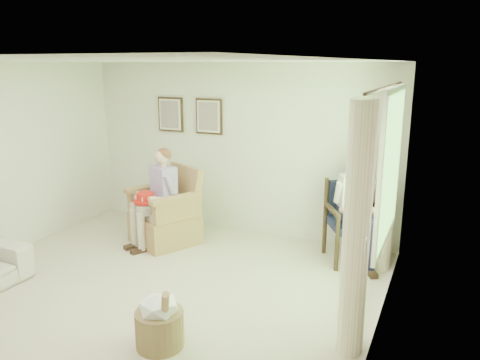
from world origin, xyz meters
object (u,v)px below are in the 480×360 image
at_px(wood_armchair, 356,218).
at_px(person_wicker, 159,191).
at_px(person_dark, 354,203).
at_px(red_hat, 145,198).
at_px(hatbox, 159,321).
at_px(wicker_armchair, 166,219).

xyz_separation_m(wood_armchair, person_wicker, (-2.66, -0.67, 0.24)).
relative_size(person_wicker, person_dark, 0.98).
xyz_separation_m(wood_armchair, red_hat, (-2.78, -0.85, 0.16)).
bearing_deg(hatbox, wood_armchair, 66.13).
bearing_deg(person_dark, wicker_armchair, 157.82).
bearing_deg(wood_armchair, hatbox, -143.67).
bearing_deg(wood_armchair, red_hat, 167.21).
xyz_separation_m(person_wicker, hatbox, (1.42, -2.14, -0.56)).
relative_size(wood_armchair, hatbox, 1.57).
xyz_separation_m(person_dark, red_hat, (-2.78, -0.68, -0.10)).
bearing_deg(wood_armchair, person_wicker, 164.43).
xyz_separation_m(person_wicker, red_hat, (-0.12, -0.17, -0.08)).
height_order(wicker_armchair, red_hat, wicker_armchair).
bearing_deg(person_wicker, hatbox, -29.70).
height_order(red_hat, hatbox, red_hat).
relative_size(wood_armchair, person_dark, 0.74).
xyz_separation_m(person_dark, hatbox, (-1.24, -2.64, -0.57)).
bearing_deg(wicker_armchair, person_wicker, -63.22).
bearing_deg(wicker_armchair, hatbox, -31.42).
bearing_deg(hatbox, red_hat, 128.00).
bearing_deg(red_hat, person_dark, 13.70).
distance_m(wood_armchair, red_hat, 2.91).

